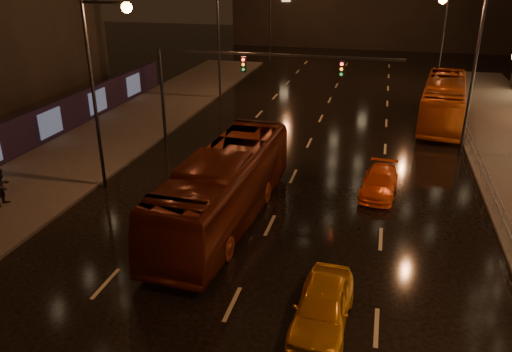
# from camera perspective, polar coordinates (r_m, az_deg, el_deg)

# --- Properties ---
(ground) EXTENTS (140.00, 140.00, 0.00)m
(ground) POSITION_cam_1_polar(r_m,az_deg,el_deg) (32.15, 5.57, 2.67)
(ground) COLOR black
(ground) RESTS_ON ground
(sidewalk_left) EXTENTS (7.00, 70.00, 0.15)m
(sidewalk_left) POSITION_cam_1_polar(r_m,az_deg,el_deg) (32.55, -20.14, 1.73)
(sidewalk_left) COLOR #38332D
(sidewalk_left) RESTS_ON ground
(traffic_signal) EXTENTS (15.31, 0.32, 6.20)m
(traffic_signal) POSITION_cam_1_polar(r_m,az_deg,el_deg) (31.95, -3.27, 11.46)
(traffic_signal) COLOR black
(traffic_signal) RESTS_ON ground
(railing_right) EXTENTS (0.05, 56.00, 1.00)m
(railing_right) POSITION_cam_1_polar(r_m,az_deg,el_deg) (30.22, 24.45, 1.11)
(railing_right) COLOR #99999E
(railing_right) RESTS_ON sidewalk_right
(bus_red) EXTENTS (3.49, 12.45, 3.43)m
(bus_red) POSITION_cam_1_polar(r_m,az_deg,el_deg) (22.93, -3.61, -1.20)
(bus_red) COLOR #4E170B
(bus_red) RESTS_ON ground
(bus_curb) EXTENTS (4.23, 12.31, 3.36)m
(bus_curb) POSITION_cam_1_polar(r_m,az_deg,el_deg) (40.48, 20.63, 8.05)
(bus_curb) COLOR #AC4711
(bus_curb) RESTS_ON ground
(taxi_near) EXTENTS (1.94, 4.45, 1.49)m
(taxi_near) POSITION_cam_1_polar(r_m,az_deg,el_deg) (17.06, 7.61, -14.59)
(taxi_near) COLOR #BE7811
(taxi_near) RESTS_ON ground
(taxi_far) EXTENTS (2.11, 4.38, 1.23)m
(taxi_far) POSITION_cam_1_polar(r_m,az_deg,el_deg) (26.85, 13.91, -0.71)
(taxi_far) COLOR #F55A17
(taxi_far) RESTS_ON ground
(pedestrian_b) EXTENTS (0.74, 0.94, 1.93)m
(pedestrian_b) POSITION_cam_1_polar(r_m,az_deg,el_deg) (27.37, -27.03, -1.05)
(pedestrian_b) COLOR black
(pedestrian_b) RESTS_ON sidewalk_left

